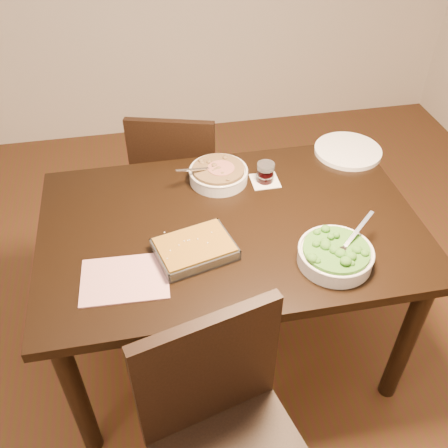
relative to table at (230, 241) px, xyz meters
name	(u,v)px	position (x,y,z in m)	size (l,w,h in m)	color
ground	(229,342)	(0.00, 0.00, -0.65)	(4.00, 4.00, 0.00)	#483214
table	(230,241)	(0.00, 0.00, 0.00)	(1.40, 0.90, 0.75)	black
magazine_a	(125,279)	(-0.40, -0.21, 0.10)	(0.28, 0.21, 0.01)	#B03246
coaster	(265,181)	(0.19, 0.22, 0.10)	(0.11, 0.11, 0.00)	white
stew_bowl	(218,174)	(0.00, 0.27, 0.13)	(0.26, 0.24, 0.09)	silver
broccoli_bowl	(335,254)	(0.31, -0.27, 0.13)	(0.26, 0.25, 0.10)	silver
baking_dish	(195,249)	(-0.15, -0.14, 0.12)	(0.30, 0.25, 0.05)	silver
wine_tumbler	(266,172)	(0.19, 0.22, 0.14)	(0.07, 0.07, 0.08)	black
dinner_plate	(348,151)	(0.60, 0.36, 0.11)	(0.29, 0.29, 0.02)	white
chair_near	(226,436)	(-0.15, -0.68, -0.13)	(0.54, 0.54, 0.93)	black
chair_far	(178,177)	(-0.13, 0.69, -0.17)	(0.50, 0.50, 0.86)	black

